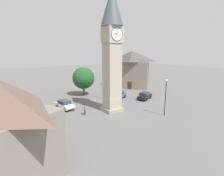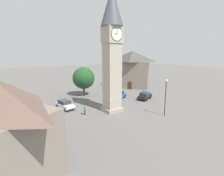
% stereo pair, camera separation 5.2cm
% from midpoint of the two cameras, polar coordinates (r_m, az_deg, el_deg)
% --- Properties ---
extents(ground_plane, '(200.00, 200.00, 0.00)m').
position_cam_midpoint_polar(ground_plane, '(30.36, 0.05, -7.36)').
color(ground_plane, '#605E5B').
extents(clock_tower, '(3.57, 3.57, 19.91)m').
position_cam_midpoint_polar(clock_tower, '(28.75, 0.05, 15.13)').
color(clock_tower, gray).
rests_on(clock_tower, ground).
extents(car_blue_kerb, '(4.44, 3.39, 1.53)m').
position_cam_midpoint_polar(car_blue_kerb, '(37.86, 2.32, -2.30)').
color(car_blue_kerb, '#2D5BB7').
rests_on(car_blue_kerb, ground).
extents(car_silver_kerb, '(2.44, 4.37, 1.53)m').
position_cam_midpoint_polar(car_silver_kerb, '(32.22, -15.03, -5.21)').
color(car_silver_kerb, white).
rests_on(car_silver_kerb, ground).
extents(car_red_corner, '(4.46, 3.20, 1.53)m').
position_cam_midpoint_polar(car_red_corner, '(37.92, 10.64, -2.47)').
color(car_red_corner, black).
rests_on(car_red_corner, ground).
extents(car_white_side, '(3.14, 4.46, 1.53)m').
position_cam_midpoint_polar(car_white_side, '(33.45, -23.62, -5.19)').
color(car_white_side, '#2D5BB7').
rests_on(car_white_side, ground).
extents(pedestrian, '(0.49, 0.38, 1.69)m').
position_cam_midpoint_polar(pedestrian, '(28.45, -8.76, -6.67)').
color(pedestrian, '#2D3351').
rests_on(pedestrian, ground).
extents(tree, '(5.00, 5.00, 6.52)m').
position_cam_midpoint_polar(tree, '(40.60, -9.18, 3.19)').
color(tree, brown).
rests_on(tree, ground).
extents(building_shop_left, '(11.41, 11.67, 10.13)m').
position_cam_midpoint_polar(building_shop_left, '(49.85, 6.49, 6.15)').
color(building_shop_left, slate).
rests_on(building_shop_left, ground).
extents(lamp_post, '(0.36, 0.36, 5.79)m').
position_cam_midpoint_polar(lamp_post, '(28.29, 17.10, -1.31)').
color(lamp_post, black).
rests_on(lamp_post, ground).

